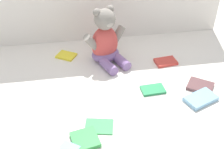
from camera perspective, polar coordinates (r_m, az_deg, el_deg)
ground_plane at (r=1.36m, az=-0.81°, el=-0.91°), size 3.20×3.20×0.00m
teddy_bear at (r=1.44m, az=-1.29°, el=6.65°), size 0.24×0.25×0.29m
book_case_0 at (r=1.13m, az=-2.64°, el=-10.40°), size 0.13×0.10×0.01m
book_case_2 at (r=1.29m, az=17.59°, el=-4.72°), size 0.16×0.13×0.02m
book_case_3 at (r=1.30m, az=8.31°, el=-3.05°), size 0.11×0.07×0.01m
book_case_4 at (r=1.54m, az=-9.28°, el=3.81°), size 0.12×0.11×0.01m
book_case_5 at (r=1.50m, az=10.85°, el=2.57°), size 0.12×0.09×0.01m
book_case_6 at (r=1.08m, az=-5.49°, el=-13.04°), size 0.11×0.12×0.02m
book_case_7 at (r=1.37m, az=17.51°, el=-2.26°), size 0.15×0.14×0.02m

